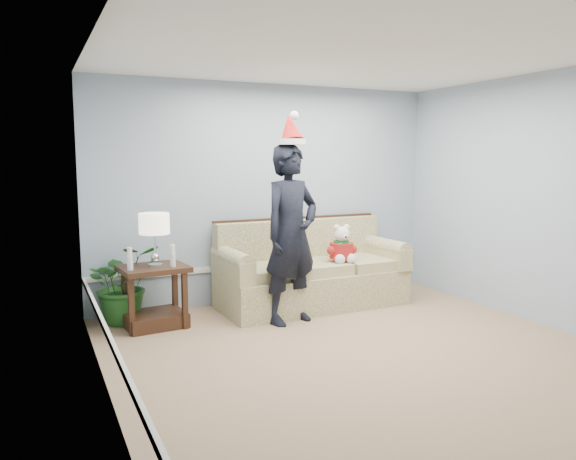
{
  "coord_description": "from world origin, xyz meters",
  "views": [
    {
      "loc": [
        -2.72,
        -3.99,
        1.8
      ],
      "look_at": [
        -0.17,
        1.55,
        1.01
      ],
      "focal_mm": 35.0,
      "sensor_mm": 36.0,
      "label": 1
    }
  ],
  "objects_px": {
    "teddy_bear": "(342,248)",
    "houseplant": "(124,283)",
    "table_lamp": "(154,226)",
    "man": "(291,234)",
    "sofa": "(310,275)",
    "side_table": "(154,303)"
  },
  "relations": [
    {
      "from": "teddy_bear",
      "to": "houseplant",
      "type": "bearing_deg",
      "value": 175.74
    },
    {
      "from": "table_lamp",
      "to": "man",
      "type": "distance_m",
      "value": 1.45
    },
    {
      "from": "table_lamp",
      "to": "houseplant",
      "type": "bearing_deg",
      "value": 129.74
    },
    {
      "from": "sofa",
      "to": "table_lamp",
      "type": "xyz_separation_m",
      "value": [
        -1.91,
        -0.16,
        0.72
      ]
    },
    {
      "from": "houseplant",
      "to": "teddy_bear",
      "type": "bearing_deg",
      "value": -9.78
    },
    {
      "from": "sofa",
      "to": "teddy_bear",
      "type": "bearing_deg",
      "value": -40.98
    },
    {
      "from": "table_lamp",
      "to": "houseplant",
      "type": "relative_size",
      "value": 0.65
    },
    {
      "from": "man",
      "to": "teddy_bear",
      "type": "xyz_separation_m",
      "value": [
        0.82,
        0.32,
        -0.26
      ]
    },
    {
      "from": "sofa",
      "to": "houseplant",
      "type": "distance_m",
      "value": 2.2
    },
    {
      "from": "side_table",
      "to": "sofa",
      "type": "bearing_deg",
      "value": 3.66
    },
    {
      "from": "sofa",
      "to": "side_table",
      "type": "height_order",
      "value": "sofa"
    },
    {
      "from": "sofa",
      "to": "table_lamp",
      "type": "relative_size",
      "value": 4.02
    },
    {
      "from": "table_lamp",
      "to": "man",
      "type": "xyz_separation_m",
      "value": [
        1.39,
        -0.41,
        -0.12
      ]
    },
    {
      "from": "sofa",
      "to": "teddy_bear",
      "type": "distance_m",
      "value": 0.52
    },
    {
      "from": "houseplant",
      "to": "man",
      "type": "distance_m",
      "value": 1.91
    },
    {
      "from": "table_lamp",
      "to": "sofa",
      "type": "bearing_deg",
      "value": 4.76
    },
    {
      "from": "side_table",
      "to": "teddy_bear",
      "type": "height_order",
      "value": "teddy_bear"
    },
    {
      "from": "side_table",
      "to": "man",
      "type": "height_order",
      "value": "man"
    },
    {
      "from": "sofa",
      "to": "houseplant",
      "type": "xyz_separation_m",
      "value": [
        -2.19,
        0.18,
        0.06
      ]
    },
    {
      "from": "side_table",
      "to": "man",
      "type": "bearing_deg",
      "value": -17.76
    },
    {
      "from": "sofa",
      "to": "houseplant",
      "type": "relative_size",
      "value": 2.61
    },
    {
      "from": "man",
      "to": "houseplant",
      "type": "bearing_deg",
      "value": 138.59
    }
  ]
}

